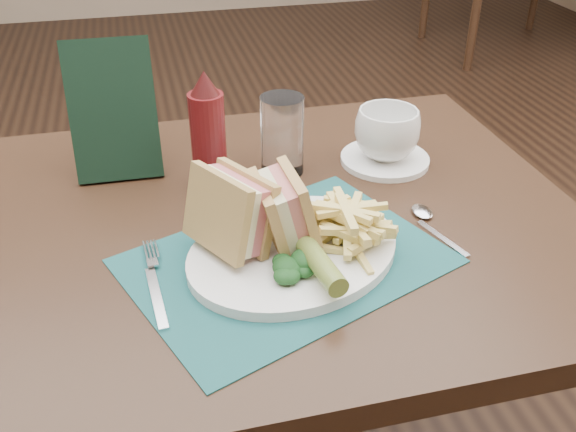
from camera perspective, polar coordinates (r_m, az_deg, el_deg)
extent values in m
plane|color=black|center=(1.81, -4.34, -11.71)|extent=(7.00, 7.00, 0.00)
plane|color=tan|center=(4.95, -11.84, 17.16)|extent=(6.00, 0.00, 6.00)
cube|color=#174949|center=(0.85, -0.18, -4.02)|extent=(0.48, 0.41, 0.00)
cylinder|color=#5D712B|center=(0.79, 2.70, -4.02)|extent=(0.04, 0.12, 0.03)
cylinder|color=white|center=(1.11, 8.59, 5.00)|extent=(0.18, 0.18, 0.01)
imported|color=white|center=(1.09, 8.79, 7.23)|extent=(0.15, 0.15, 0.09)
cylinder|color=white|center=(1.04, -0.52, 7.17)|extent=(0.08, 0.08, 0.13)
cube|color=black|center=(1.06, -15.30, 9.03)|extent=(0.14, 0.09, 0.22)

